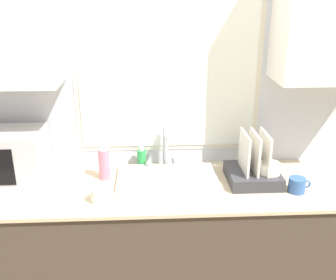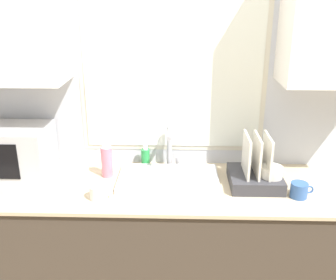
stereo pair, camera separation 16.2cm
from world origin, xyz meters
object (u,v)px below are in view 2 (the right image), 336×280
mug_near_sink (99,192)px  microwave (8,151)px  faucet (170,145)px  spray_bottle (107,158)px  soap_bottle (145,157)px  dish_rack (257,173)px

mug_near_sink → microwave: bearing=153.9°
faucet → mug_near_sink: (-0.36, -0.40, -0.11)m
mug_near_sink → faucet: bearing=47.6°
faucet → spray_bottle: 0.39m
faucet → soap_bottle: (-0.15, 0.02, -0.09)m
dish_rack → spray_bottle: size_ratio=1.20×
microwave → spray_bottle: bearing=-1.4°
microwave → spray_bottle: microwave is taller
spray_bottle → dish_rack: bearing=-5.9°
faucet → spray_bottle: faucet is taller
microwave → soap_bottle: size_ratio=3.36×
faucet → soap_bottle: 0.18m
soap_bottle → faucet: bearing=-7.1°
soap_bottle → mug_near_sink: size_ratio=1.20×
spray_bottle → mug_near_sink: 0.28m
faucet → soap_bottle: faucet is taller
faucet → dish_rack: size_ratio=0.88×
dish_rack → mug_near_sink: (-0.85, -0.18, -0.03)m
microwave → soap_bottle: (0.79, 0.13, -0.08)m
faucet → microwave: 0.95m
spray_bottle → microwave: bearing=178.6°
soap_bottle → microwave: bearing=-170.6°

